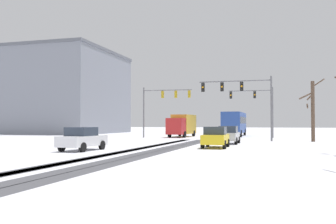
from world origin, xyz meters
TOP-DOWN VIEW (x-y plane):
  - wheel_track_left_lane at (-1.18, 17.48)m, footprint 0.81×38.46m
  - wheel_track_right_lane at (0.32, 17.48)m, footprint 0.88×38.46m
  - wheel_track_center at (1.18, 17.48)m, footprint 0.97×38.46m
  - wheel_track_oncoming at (-1.34, 17.48)m, footprint 0.91×38.46m
  - sidewalk_kerb_right at (9.45, 15.73)m, footprint 4.00×38.46m
  - traffic_signal_far_left at (-5.51, 41.14)m, footprint 6.39×0.73m
  - traffic_signal_far_right at (6.11, 44.90)m, footprint 5.67×0.47m
  - traffic_signal_near_right at (5.17, 32.95)m, footprint 7.20×0.39m
  - car_silver_lead at (4.28, 29.58)m, footprint 1.84×4.10m
  - car_yellow_cab_second at (4.00, 23.82)m, footprint 1.92×4.14m
  - car_white_third at (-4.40, 18.33)m, footprint 2.01×4.19m
  - bus_oncoming at (2.69, 49.75)m, footprint 2.71×11.01m
  - box_truck_delivery at (-3.85, 44.68)m, footprint 2.53×7.48m
  - bare_tree_sidewalk_far at (12.05, 35.89)m, footprint 2.54×1.89m
  - office_building_far_left_block at (-34.32, 56.87)m, footprint 28.30×21.06m

SIDE VIEW (x-z plane):
  - wheel_track_left_lane at x=-1.18m, z-range 0.00..0.01m
  - wheel_track_right_lane at x=0.32m, z-range 0.00..0.01m
  - wheel_track_center at x=1.18m, z-range 0.00..0.01m
  - wheel_track_oncoming at x=-1.34m, z-range 0.00..0.01m
  - sidewalk_kerb_right at x=9.45m, z-range 0.00..0.12m
  - car_silver_lead at x=4.28m, z-range 0.01..1.63m
  - car_yellow_cab_second at x=4.00m, z-range 0.01..1.63m
  - car_white_third at x=-4.40m, z-range 0.01..1.63m
  - box_truck_delivery at x=-3.85m, z-range 0.12..3.14m
  - bus_oncoming at x=2.69m, z-range 0.30..3.68m
  - bare_tree_sidewalk_far at x=12.05m, z-range 0.08..6.50m
  - traffic_signal_far_right at x=6.11m, z-range 1.38..7.88m
  - traffic_signal_far_left at x=-5.51m, z-range 1.55..8.05m
  - traffic_signal_near_right at x=5.17m, z-range 1.58..8.08m
  - office_building_far_left_block at x=-34.32m, z-range 0.01..15.04m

